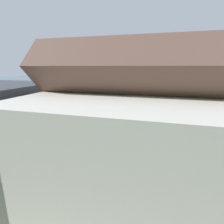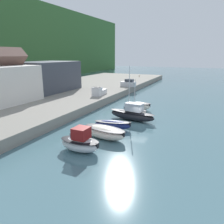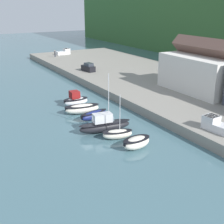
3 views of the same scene
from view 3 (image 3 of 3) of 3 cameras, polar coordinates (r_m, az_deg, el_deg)
ground_plane at (r=47.33m, az=-4.17°, el=-3.36°), size 320.00×320.00×0.00m
quay_promenade at (r=61.65m, az=17.34°, el=2.04°), size 135.11×29.31×1.56m
harbor_clubhouse at (r=64.57m, az=16.39°, el=7.18°), size 15.94×10.30×10.40m
moored_boat_0 at (r=58.50m, az=-6.66°, el=2.17°), size 2.50×4.78×2.81m
moored_boat_1 at (r=54.29m, az=-5.50°, el=0.62°), size 3.46×6.43×1.64m
moored_boat_2 at (r=51.49m, az=-3.33°, el=-0.53°), size 2.78×5.60×1.39m
moored_boat_3 at (r=46.31m, az=-1.37°, el=-2.37°), size 3.26×8.28×8.82m
moored_boat_4 at (r=44.19m, az=1.01°, el=-4.02°), size 3.01×4.71×6.49m
moored_boat_5 at (r=41.39m, az=4.49°, el=-5.57°), size 2.72×4.45×1.62m
parked_car_1 at (r=80.56m, az=-4.35°, el=8.09°), size 4.38×2.27×2.16m
pickup_truck_0 at (r=108.21m, az=-8.76°, el=10.81°), size 2.42×4.90×1.90m
pickup_truck_1 at (r=45.16m, az=18.61°, el=-2.28°), size 4.90×2.43×1.90m
person_on_quay at (r=103.25m, az=-10.40°, el=10.46°), size 0.40×0.40×2.14m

